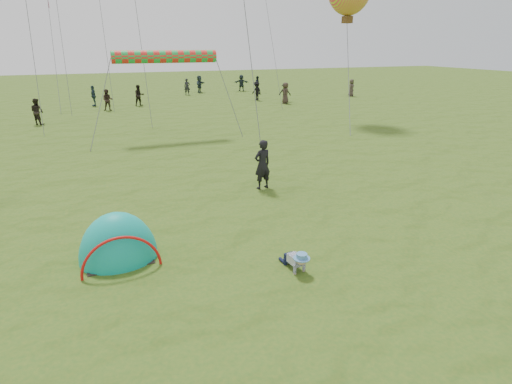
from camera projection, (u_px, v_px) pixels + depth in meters
name	position (u px, v px, depth m)	size (l,w,h in m)	color
ground	(247.00, 274.00, 8.78)	(140.00, 140.00, 0.00)	#2F5519
crawling_toddler	(296.00, 260.00, 8.86)	(0.47, 0.67, 0.52)	black
popup_tent	(120.00, 258.00, 9.44)	(1.78, 1.47, 2.31)	#0B959B
standing_adult	(262.00, 165.00, 13.72)	(0.63, 0.41, 1.73)	black
crowd_person_0	(187.00, 87.00, 39.41)	(0.58, 0.38, 1.58)	black
crowd_person_1	(108.00, 100.00, 30.13)	(0.77, 0.60, 1.58)	#30211D
crowd_person_2	(93.00, 96.00, 32.33)	(0.96, 0.40, 1.63)	#283C47
crowd_person_3	(285.00, 92.00, 34.96)	(1.03, 0.59, 1.59)	black
crowd_person_4	(285.00, 93.00, 33.74)	(0.85, 0.55, 1.74)	#362922
crowd_person_5	(200.00, 84.00, 41.34)	(1.60, 0.51, 1.73)	#233036
crowd_person_7	(139.00, 95.00, 32.45)	(0.81, 0.63, 1.67)	black
crowd_person_8	(257.00, 85.00, 40.69)	(1.01, 0.42, 1.72)	black
crowd_person_10	(351.00, 88.00, 38.46)	(0.79, 0.51, 1.61)	#40352F
crowd_person_11	(241.00, 83.00, 42.73)	(1.58, 0.50, 1.71)	#232F35
crowd_person_13	(37.00, 112.00, 24.85)	(0.79, 0.61, 1.62)	black
crowd_person_15	(257.00, 91.00, 35.71)	(1.06, 0.61, 1.64)	black
rainbow_tube_kite	(165.00, 57.00, 20.50)	(0.64, 0.64, 5.29)	red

